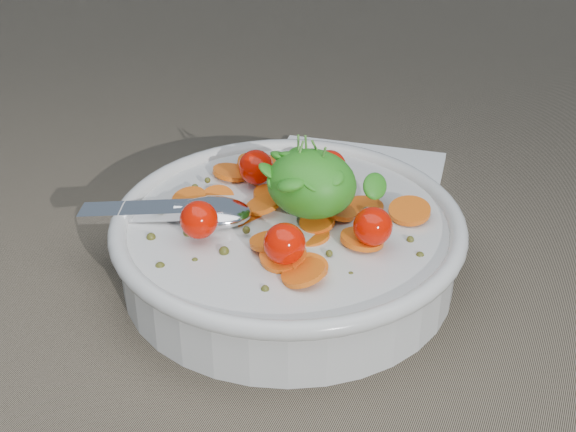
% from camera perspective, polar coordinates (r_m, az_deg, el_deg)
% --- Properties ---
extents(ground, '(6.00, 6.00, 0.00)m').
position_cam_1_polar(ground, '(0.60, -3.22, -4.96)').
color(ground, '#786B55').
rests_on(ground, ground).
extents(bowl, '(0.28, 0.26, 0.11)m').
position_cam_1_polar(bowl, '(0.60, 0.00, -1.80)').
color(bowl, silver).
rests_on(bowl, ground).
extents(napkin, '(0.17, 0.16, 0.01)m').
position_cam_1_polar(napkin, '(0.74, 4.65, 2.65)').
color(napkin, white).
rests_on(napkin, ground).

